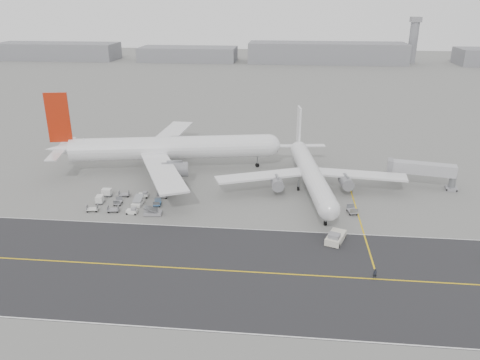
# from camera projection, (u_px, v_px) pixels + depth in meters

# --- Properties ---
(ground) EXTENTS (700.00, 700.00, 0.00)m
(ground) POSITION_uv_depth(u_px,v_px,m) (217.00, 223.00, 97.74)
(ground) COLOR gray
(ground) RESTS_ON ground
(taxiway) EXTENTS (220.00, 59.00, 0.03)m
(taxiway) POSITION_uv_depth(u_px,v_px,m) (230.00, 271.00, 80.60)
(taxiway) COLOR #2A2A2D
(taxiway) RESTS_ON ground
(horizon_buildings) EXTENTS (520.00, 28.00, 28.00)m
(horizon_buildings) POSITION_uv_depth(u_px,v_px,m) (312.00, 63.00, 335.63)
(horizon_buildings) COLOR gray
(horizon_buildings) RESTS_ON ground
(control_tower) EXTENTS (7.00, 7.00, 31.25)m
(control_tower) POSITION_uv_depth(u_px,v_px,m) (413.00, 39.00, 327.64)
(control_tower) COLOR gray
(control_tower) RESTS_ON ground
(airliner_a) EXTENTS (62.01, 60.80, 21.58)m
(airliner_a) POSITION_uv_depth(u_px,v_px,m) (166.00, 148.00, 125.51)
(airliner_a) COLOR white
(airliner_a) RESTS_ON ground
(airliner_b) EXTENTS (45.90, 46.70, 16.17)m
(airliner_b) POSITION_uv_depth(u_px,v_px,m) (310.00, 173.00, 112.36)
(airliner_b) COLOR white
(airliner_b) RESTS_ON ground
(pushback_tug) EXTENTS (4.61, 7.61, 2.17)m
(pushback_tug) POSITION_uv_depth(u_px,v_px,m) (335.00, 237.00, 89.92)
(pushback_tug) COLOR beige
(pushback_tug) RESTS_ON ground
(jet_bridge) EXTENTS (17.11, 6.16, 6.38)m
(jet_bridge) POSITION_uv_depth(u_px,v_px,m) (423.00, 170.00, 114.81)
(jet_bridge) COLOR gray
(jet_bridge) RESTS_ON ground
(gse_cluster) EXTENTS (22.29, 17.52, 1.90)m
(gse_cluster) POSITION_uv_depth(u_px,v_px,m) (129.00, 205.00, 106.33)
(gse_cluster) COLOR gray
(gse_cluster) RESTS_ON ground
(stray_dolly) EXTENTS (2.25, 3.11, 1.74)m
(stray_dolly) POSITION_uv_depth(u_px,v_px,m) (352.00, 213.00, 102.03)
(stray_dolly) COLOR silver
(stray_dolly) RESTS_ON ground
(ground_crew_a) EXTENTS (0.72, 0.53, 1.84)m
(ground_crew_a) POSITION_uv_depth(u_px,v_px,m) (375.00, 274.00, 78.09)
(ground_crew_a) COLOR black
(ground_crew_a) RESTS_ON ground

